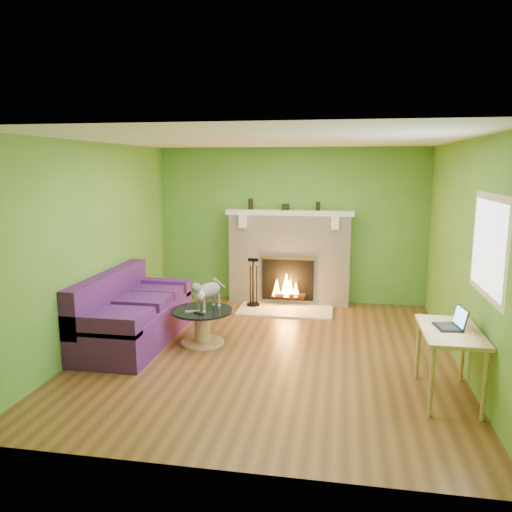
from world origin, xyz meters
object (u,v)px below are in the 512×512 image
(sofa, at_px, (130,315))
(cat, at_px, (209,294))
(desk, at_px, (450,338))
(coffee_table, at_px, (202,324))

(sofa, xyz_separation_m, cat, (1.03, 0.14, 0.31))
(desk, bearing_deg, sofa, 165.43)
(desk, relative_size, cat, 1.45)
(sofa, distance_m, coffee_table, 0.96)
(cat, bearing_deg, sofa, -151.87)
(desk, bearing_deg, coffee_table, 159.27)
(sofa, xyz_separation_m, coffee_table, (0.95, 0.09, -0.09))
(sofa, height_order, coffee_table, sofa)
(sofa, relative_size, desk, 2.12)
(coffee_table, relative_size, cat, 1.21)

